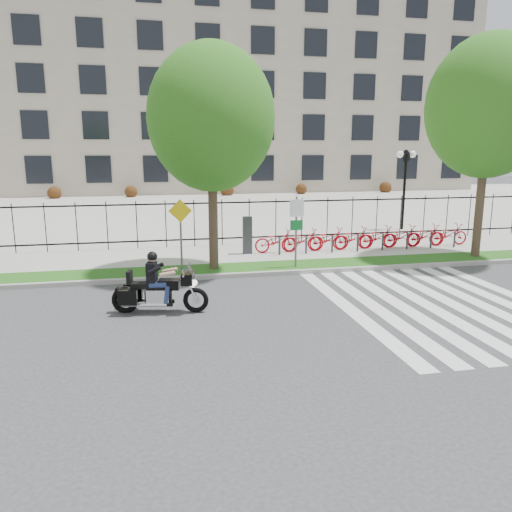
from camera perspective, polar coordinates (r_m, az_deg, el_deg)
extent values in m
plane|color=#313133|center=(13.11, 1.78, -6.81)|extent=(120.00, 120.00, 0.00)
cube|color=#9A9791|center=(16.94, -1.46, -2.16)|extent=(60.00, 0.20, 0.15)
cube|color=#255114|center=(17.75, -1.95, -1.50)|extent=(60.00, 1.50, 0.15)
cube|color=#A29F97|center=(20.16, -3.17, 0.13)|extent=(60.00, 3.50, 0.15)
cube|color=#A29F97|center=(37.41, -7.24, 5.56)|extent=(80.00, 34.00, 0.10)
cube|color=gray|center=(57.42, -9.22, 17.70)|extent=(60.00, 20.00, 20.00)
cylinder|color=black|center=(27.40, 16.55, 6.90)|extent=(0.14, 0.14, 4.00)
cylinder|color=black|center=(27.31, 16.79, 10.86)|extent=(0.06, 0.70, 0.70)
sphere|color=white|center=(27.14, 16.14, 11.11)|extent=(0.36, 0.36, 0.36)
sphere|color=white|center=(27.48, 17.46, 11.04)|extent=(0.36, 0.36, 0.36)
cylinder|color=#3A2D20|center=(17.26, -4.93, 4.81)|extent=(0.32, 0.32, 3.84)
ellipsoid|color=#1D5212|center=(17.16, -5.13, 15.44)|extent=(4.23, 4.23, 4.86)
cylinder|color=#3A2D20|center=(21.10, 24.22, 5.70)|extent=(0.32, 0.32, 4.27)
ellipsoid|color=#1D5212|center=(21.07, 25.07, 15.21)|extent=(4.58, 4.58, 5.26)
cube|color=#2D2D33|center=(19.88, -1.00, 2.40)|extent=(0.35, 0.25, 1.50)
imported|color=#B1020D|center=(20.19, 2.35, 1.73)|extent=(1.79, 0.62, 0.94)
cylinder|color=#2D2D33|center=(19.73, 2.70, 1.14)|extent=(0.08, 0.08, 0.70)
imported|color=#B1020D|center=(20.48, 5.34, 1.84)|extent=(1.79, 0.62, 0.94)
cylinder|color=#2D2D33|center=(20.03, 5.75, 1.25)|extent=(0.08, 0.08, 0.70)
imported|color=#B1020D|center=(20.83, 8.24, 1.94)|extent=(1.79, 0.62, 0.94)
cylinder|color=#2D2D33|center=(20.39, 8.71, 1.36)|extent=(0.08, 0.08, 0.70)
imported|color=#B1020D|center=(21.22, 11.03, 2.03)|extent=(1.79, 0.62, 0.94)
cylinder|color=#2D2D33|center=(20.79, 11.55, 1.47)|extent=(0.08, 0.08, 0.70)
imported|color=#B1020D|center=(21.67, 13.72, 2.11)|extent=(1.79, 0.62, 0.94)
cylinder|color=#2D2D33|center=(21.25, 14.28, 1.56)|extent=(0.08, 0.08, 0.70)
imported|color=#B1020D|center=(22.16, 16.29, 2.19)|extent=(1.79, 0.62, 0.94)
cylinder|color=#2D2D33|center=(21.75, 16.89, 1.65)|extent=(0.08, 0.08, 0.70)
imported|color=#B1020D|center=(22.70, 18.75, 2.25)|extent=(1.79, 0.62, 0.94)
cylinder|color=#2D2D33|center=(22.29, 19.37, 1.73)|extent=(0.08, 0.08, 0.70)
imported|color=#B1020D|center=(23.27, 21.09, 2.31)|extent=(1.79, 0.62, 0.94)
cylinder|color=#2D2D33|center=(22.88, 21.74, 1.80)|extent=(0.08, 0.08, 0.70)
cylinder|color=#59595B|center=(17.60, 4.60, 2.75)|extent=(0.07, 0.07, 2.50)
cube|color=white|center=(17.44, 4.68, 5.48)|extent=(0.50, 0.03, 0.60)
cube|color=#0C6626|center=(17.52, 4.65, 3.53)|extent=(0.45, 0.03, 0.35)
cylinder|color=#59595B|center=(16.93, -8.57, 2.11)|extent=(0.07, 0.07, 2.40)
cube|color=yellow|center=(16.76, -8.66, 5.12)|extent=(0.78, 0.03, 0.78)
torus|color=black|center=(13.36, -6.89, -5.02)|extent=(0.69, 0.26, 0.68)
torus|color=black|center=(13.70, -14.73, -4.90)|extent=(0.74, 0.29, 0.72)
cube|color=black|center=(13.22, -7.81, -2.52)|extent=(0.40, 0.59, 0.30)
cube|color=#26262B|center=(13.15, -7.54, -1.56)|extent=(0.24, 0.51, 0.30)
cube|color=silver|center=(13.48, -11.09, -4.53)|extent=(0.65, 0.45, 0.39)
cube|color=black|center=(13.33, -9.89, -3.20)|extent=(0.60, 0.44, 0.26)
cube|color=black|center=(13.46, -12.59, -3.26)|extent=(0.75, 0.49, 0.14)
cube|color=black|center=(13.50, -14.27, -2.35)|extent=(0.16, 0.35, 0.34)
cube|color=black|center=(13.35, -14.47, -4.63)|extent=(0.52, 0.25, 0.39)
cube|color=black|center=(13.90, -13.87, -3.93)|extent=(0.52, 0.25, 0.39)
cube|color=black|center=(13.33, -11.83, -1.79)|extent=(0.31, 0.43, 0.51)
sphere|color=tan|center=(13.24, -11.77, -0.22)|extent=(0.23, 0.23, 0.23)
sphere|color=black|center=(13.24, -11.78, -0.05)|extent=(0.27, 0.27, 0.27)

